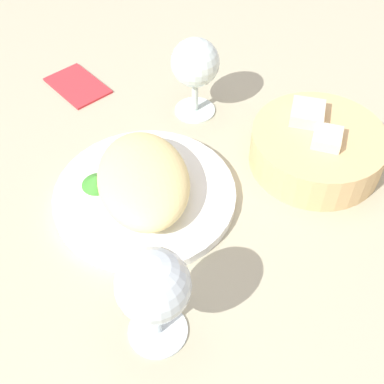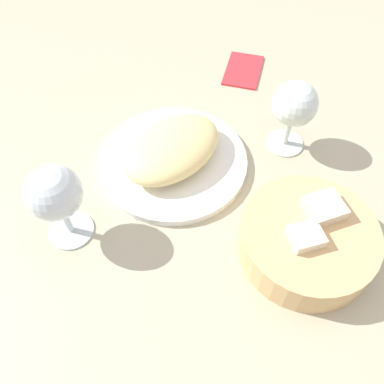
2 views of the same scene
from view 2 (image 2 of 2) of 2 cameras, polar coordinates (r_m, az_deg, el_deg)
ground_plane at (r=68.79cm, az=3.03°, el=2.83°), size 140.00×140.00×2.00cm
plate at (r=68.09cm, az=-2.72°, el=4.38°), size 24.98×24.98×1.40cm
omelette at (r=65.65cm, az=-2.83°, el=6.22°), size 20.72×16.97×5.10cm
lettuce_garnish at (r=71.34cm, az=-4.68°, el=8.99°), size 4.38×4.38×1.67cm
bread_basket at (r=59.10cm, az=16.08°, el=-6.44°), size 19.09×19.09×7.40cm
wine_glass_near at (r=56.21cm, az=-18.88°, el=-0.45°), size 7.69×7.69×13.67cm
wine_glass_far at (r=67.58cm, az=14.30°, el=11.66°), size 7.43×7.43×12.94cm
folded_napkin at (r=87.21cm, az=7.29°, el=16.88°), size 12.21×9.12×0.80cm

